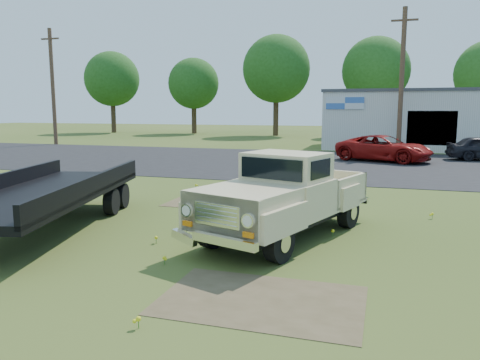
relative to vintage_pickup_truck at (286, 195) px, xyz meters
name	(u,v)px	position (x,y,z in m)	size (l,w,h in m)	color
ground	(230,239)	(-1.12, -0.56, -0.95)	(140.00, 140.00, 0.00)	#374A18
asphalt_lot	(320,163)	(-1.12, 14.44, -0.95)	(90.00, 14.00, 0.02)	black
dirt_patch_a	(261,300)	(0.38, -3.56, -0.95)	(3.00, 2.00, 0.01)	#4C4128
dirt_patch_b	(203,203)	(-3.12, 2.94, -0.95)	(2.20, 1.60, 0.01)	#4C4128
commercial_building	(427,119)	(4.87, 26.43, 1.15)	(14.20, 8.20, 4.15)	beige
utility_pole_west	(53,86)	(-23.12, 21.44, 3.66)	(1.60, 0.30, 9.00)	#442E1F
utility_pole_mid	(402,80)	(2.88, 21.44, 3.66)	(1.60, 0.30, 9.00)	#442E1F
treeline_a	(112,79)	(-29.12, 39.44, 5.35)	(6.40, 6.40, 9.52)	#3C2B1B
treeline_b	(194,84)	(-19.12, 40.44, 4.72)	(5.76, 5.76, 8.57)	#3C2B1B
treeline_c	(276,69)	(-9.12, 38.94, 5.99)	(7.04, 7.04, 10.47)	#3C2B1B
treeline_d	(376,71)	(0.88, 39.94, 5.67)	(6.72, 6.72, 10.00)	#3C2B1B
vintage_pickup_truck	(286,195)	(0.00, 0.00, 0.00)	(2.03, 5.21, 1.89)	tan
flatbed_trailer	(44,187)	(-5.57, -0.99, 0.06)	(2.45, 7.36, 2.01)	black
red_pickup	(384,149)	(2.02, 16.45, -0.25)	(2.32, 5.03, 1.40)	maroon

